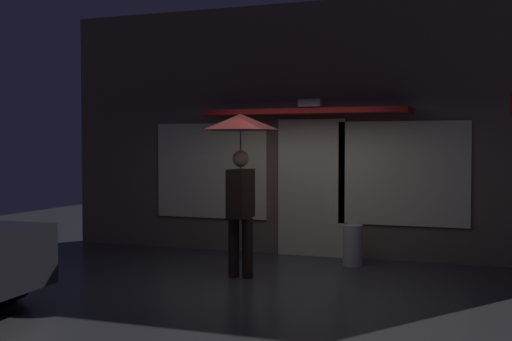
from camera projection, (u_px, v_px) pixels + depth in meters
name	position (u px, v px, depth m)	size (l,w,h in m)	color
ground_plane	(267.00, 283.00, 8.42)	(18.00, 18.00, 0.00)	#2D2D33
building_facade	(314.00, 131.00, 10.54)	(8.70, 1.00, 4.08)	brown
person_with_umbrella	(240.00, 151.00, 8.68)	(1.04, 1.04, 2.20)	black
sidewalk_bollard	(353.00, 245.00, 9.59)	(0.29, 0.29, 0.60)	#B2A899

